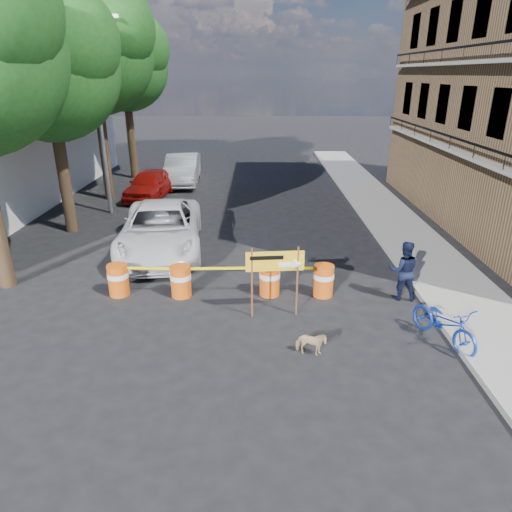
{
  "coord_description": "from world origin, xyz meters",
  "views": [
    {
      "loc": [
        0.52,
        -10.13,
        5.79
      ],
      "look_at": [
        0.5,
        1.08,
        1.3
      ],
      "focal_mm": 32.0,
      "sensor_mm": 36.0,
      "label": 1
    }
  ],
  "objects_px": {
    "barrel_mid_right": "(270,279)",
    "bicycle": "(447,305)",
    "detour_sign": "(283,266)",
    "pedestrian": "(403,270)",
    "sedan_red": "(150,184)",
    "dog": "(311,343)",
    "sedan_silver": "(182,169)",
    "barrel_mid_left": "(181,280)",
    "barrel_far_left": "(118,279)",
    "suv_white": "(161,229)",
    "barrel_far_right": "(323,280)"
  },
  "relations": [
    {
      "from": "barrel_far_right",
      "to": "suv_white",
      "type": "xyz_separation_m",
      "value": [
        -5.17,
        3.46,
        0.34
      ]
    },
    {
      "from": "barrel_far_left",
      "to": "pedestrian",
      "type": "xyz_separation_m",
      "value": [
        7.85,
        -0.2,
        0.36
      ]
    },
    {
      "from": "barrel_mid_left",
      "to": "sedan_silver",
      "type": "distance_m",
      "value": 14.28
    },
    {
      "from": "barrel_mid_left",
      "to": "sedan_silver",
      "type": "xyz_separation_m",
      "value": [
        -2.09,
        14.12,
        0.35
      ]
    },
    {
      "from": "suv_white",
      "to": "sedan_silver",
      "type": "bearing_deg",
      "value": 88.25
    },
    {
      "from": "barrel_far_left",
      "to": "dog",
      "type": "bearing_deg",
      "value": -30.34
    },
    {
      "from": "barrel_mid_left",
      "to": "detour_sign",
      "type": "xyz_separation_m",
      "value": [
        2.74,
        -1.09,
        0.9
      ]
    },
    {
      "from": "barrel_far_left",
      "to": "barrel_mid_right",
      "type": "height_order",
      "value": "same"
    },
    {
      "from": "dog",
      "to": "bicycle",
      "type": "bearing_deg",
      "value": -69.0
    },
    {
      "from": "sedan_red",
      "to": "barrel_far_left",
      "type": "bearing_deg",
      "value": -75.55
    },
    {
      "from": "barrel_far_left",
      "to": "pedestrian",
      "type": "bearing_deg",
      "value": -1.43
    },
    {
      "from": "dog",
      "to": "detour_sign",
      "type": "bearing_deg",
      "value": 28.53
    },
    {
      "from": "detour_sign",
      "to": "suv_white",
      "type": "bearing_deg",
      "value": 125.69
    },
    {
      "from": "detour_sign",
      "to": "pedestrian",
      "type": "distance_m",
      "value": 3.52
    },
    {
      "from": "barrel_mid_right",
      "to": "sedan_silver",
      "type": "bearing_deg",
      "value": 107.97
    },
    {
      "from": "barrel_far_left",
      "to": "sedan_silver",
      "type": "height_order",
      "value": "sedan_silver"
    },
    {
      "from": "pedestrian",
      "to": "bicycle",
      "type": "xyz_separation_m",
      "value": [
        0.3,
        -2.24,
        0.13
      ]
    },
    {
      "from": "detour_sign",
      "to": "barrel_mid_left",
      "type": "bearing_deg",
      "value": 153.3
    },
    {
      "from": "dog",
      "to": "suv_white",
      "type": "height_order",
      "value": "suv_white"
    },
    {
      "from": "barrel_far_left",
      "to": "bicycle",
      "type": "height_order",
      "value": "bicycle"
    },
    {
      "from": "detour_sign",
      "to": "sedan_red",
      "type": "bearing_deg",
      "value": 111.52
    },
    {
      "from": "barrel_mid_right",
      "to": "suv_white",
      "type": "bearing_deg",
      "value": 137.09
    },
    {
      "from": "pedestrian",
      "to": "sedan_silver",
      "type": "relative_size",
      "value": 0.34
    },
    {
      "from": "barrel_far_right",
      "to": "bicycle",
      "type": "distance_m",
      "value": 3.45
    },
    {
      "from": "barrel_far_left",
      "to": "barrel_mid_right",
      "type": "bearing_deg",
      "value": 0.21
    },
    {
      "from": "barrel_mid_left",
      "to": "barrel_far_right",
      "type": "bearing_deg",
      "value": 0.69
    },
    {
      "from": "bicycle",
      "to": "barrel_far_left",
      "type": "bearing_deg",
      "value": 138.67
    },
    {
      "from": "sedan_red",
      "to": "pedestrian",
      "type": "bearing_deg",
      "value": -42.93
    },
    {
      "from": "suv_white",
      "to": "barrel_far_right",
      "type": "bearing_deg",
      "value": -40.26
    },
    {
      "from": "barrel_mid_right",
      "to": "sedan_silver",
      "type": "relative_size",
      "value": 0.18
    },
    {
      "from": "sedan_red",
      "to": "dog",
      "type": "bearing_deg",
      "value": -57.87
    },
    {
      "from": "barrel_far_left",
      "to": "barrel_mid_right",
      "type": "xyz_separation_m",
      "value": [
        4.22,
        0.02,
        0.0
      ]
    },
    {
      "from": "pedestrian",
      "to": "sedan_red",
      "type": "xyz_separation_m",
      "value": [
        -9.3,
        10.96,
        -0.13
      ]
    },
    {
      "from": "barrel_far_left",
      "to": "suv_white",
      "type": "xyz_separation_m",
      "value": [
        0.55,
        3.43,
        0.34
      ]
    },
    {
      "from": "barrel_far_right",
      "to": "barrel_far_left",
      "type": "bearing_deg",
      "value": 179.72
    },
    {
      "from": "detour_sign",
      "to": "barrel_mid_right",
      "type": "bearing_deg",
      "value": 98.31
    },
    {
      "from": "barrel_mid_left",
      "to": "barrel_far_right",
      "type": "distance_m",
      "value": 3.96
    },
    {
      "from": "sedan_red",
      "to": "sedan_silver",
      "type": "distance_m",
      "value": 3.47
    },
    {
      "from": "dog",
      "to": "barrel_mid_left",
      "type": "bearing_deg",
      "value": 60.21
    },
    {
      "from": "barrel_mid_right",
      "to": "bicycle",
      "type": "bearing_deg",
      "value": -31.96
    },
    {
      "from": "dog",
      "to": "suv_white",
      "type": "bearing_deg",
      "value": 46.57
    },
    {
      "from": "barrel_far_left",
      "to": "dog",
      "type": "distance_m",
      "value": 5.86
    },
    {
      "from": "detour_sign",
      "to": "suv_white",
      "type": "height_order",
      "value": "detour_sign"
    },
    {
      "from": "sedan_silver",
      "to": "bicycle",
      "type": "bearing_deg",
      "value": -65.47
    },
    {
      "from": "barrel_far_left",
      "to": "pedestrian",
      "type": "relative_size",
      "value": 0.54
    },
    {
      "from": "sedan_red",
      "to": "sedan_silver",
      "type": "height_order",
      "value": "sedan_silver"
    },
    {
      "from": "barrel_far_left",
      "to": "suv_white",
      "type": "relative_size",
      "value": 0.15
    },
    {
      "from": "pedestrian",
      "to": "bicycle",
      "type": "bearing_deg",
      "value": 104.69
    },
    {
      "from": "pedestrian",
      "to": "sedan_silver",
      "type": "bearing_deg",
      "value": -53.09
    },
    {
      "from": "detour_sign",
      "to": "pedestrian",
      "type": "xyz_separation_m",
      "value": [
        3.34,
        0.97,
        -0.54
      ]
    }
  ]
}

